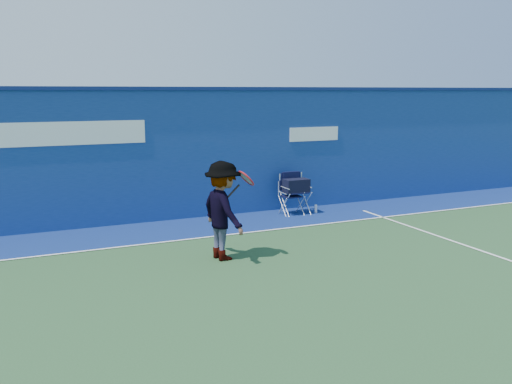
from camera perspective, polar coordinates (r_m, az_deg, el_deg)
name	(u,v)px	position (r m, az deg, el deg)	size (l,w,h in m)	color
ground	(270,289)	(8.41, 1.50, -10.19)	(80.00, 80.00, 0.00)	#274927
stadium_wall	(175,153)	(12.84, -8.48, 4.06)	(24.00, 0.50, 3.08)	navy
out_of_bounds_strip	(191,228)	(12.07, -6.87, -3.78)	(24.00, 1.80, 0.01)	navy
court_lines	(254,276)	(8.92, -0.16, -8.87)	(24.00, 12.00, 0.01)	white
directors_chair_left	(295,197)	(13.31, 4.16, -0.48)	(0.60, 0.56, 1.02)	silver
directors_chair_right	(291,204)	(13.29, 3.72, -1.26)	(0.49, 0.44, 0.83)	silver
water_bottle	(316,209)	(13.51, 6.31, -1.77)	(0.07, 0.07, 0.21)	silver
tennis_player	(223,211)	(9.65, -3.49, -1.96)	(0.96, 1.24, 1.78)	#EA4738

